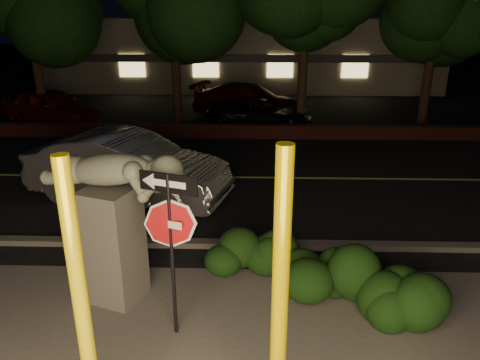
{
  "coord_description": "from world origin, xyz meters",
  "views": [
    {
      "loc": [
        0.63,
        -5.68,
        4.72
      ],
      "look_at": [
        0.38,
        2.58,
        1.6
      ],
      "focal_mm": 35.0,
      "sensor_mm": 36.0,
      "label": 1
    }
  ],
  "objects_px": {
    "signpost": "(170,224)",
    "silver_sedan": "(128,168)",
    "parked_car_darkred": "(250,101)",
    "sculpture": "(113,210)",
    "yellow_pole_left": "(82,311)",
    "parked_car_dark": "(260,114)",
    "parked_car_red": "(51,107)",
    "yellow_pole_right": "(280,309)"
  },
  "relations": [
    {
      "from": "yellow_pole_left",
      "to": "parked_car_red",
      "type": "bearing_deg",
      "value": 114.04
    },
    {
      "from": "parked_car_dark",
      "to": "parked_car_red",
      "type": "bearing_deg",
      "value": 103.5
    },
    {
      "from": "yellow_pole_left",
      "to": "silver_sedan",
      "type": "height_order",
      "value": "yellow_pole_left"
    },
    {
      "from": "parked_car_dark",
      "to": "yellow_pole_left",
      "type": "bearing_deg",
      "value": -172.29
    },
    {
      "from": "yellow_pole_left",
      "to": "parked_car_red",
      "type": "xyz_separation_m",
      "value": [
        -6.63,
        14.87,
        -0.97
      ]
    },
    {
      "from": "yellow_pole_left",
      "to": "parked_car_red",
      "type": "relative_size",
      "value": 0.79
    },
    {
      "from": "yellow_pole_left",
      "to": "parked_car_dark",
      "type": "xyz_separation_m",
      "value": [
        2.03,
        14.55,
        -1.14
      ]
    },
    {
      "from": "yellow_pole_right",
      "to": "parked_car_red",
      "type": "xyz_separation_m",
      "value": [
        -8.69,
        14.86,
        -1.03
      ]
    },
    {
      "from": "silver_sedan",
      "to": "parked_car_red",
      "type": "xyz_separation_m",
      "value": [
        -5.24,
        7.86,
        -0.11
      ]
    },
    {
      "from": "signpost",
      "to": "parked_car_dark",
      "type": "relative_size",
      "value": 0.63
    },
    {
      "from": "sculpture",
      "to": "parked_car_dark",
      "type": "bearing_deg",
      "value": 97.73
    },
    {
      "from": "silver_sedan",
      "to": "yellow_pole_left",
      "type": "bearing_deg",
      "value": -152.71
    },
    {
      "from": "yellow_pole_left",
      "to": "parked_car_darkred",
      "type": "relative_size",
      "value": 0.68
    },
    {
      "from": "signpost",
      "to": "parked_car_red",
      "type": "bearing_deg",
      "value": 138.4
    },
    {
      "from": "yellow_pole_right",
      "to": "parked_car_dark",
      "type": "height_order",
      "value": "yellow_pole_right"
    },
    {
      "from": "silver_sedan",
      "to": "signpost",
      "type": "bearing_deg",
      "value": -142.75
    },
    {
      "from": "signpost",
      "to": "sculpture",
      "type": "relative_size",
      "value": 0.97
    },
    {
      "from": "yellow_pole_left",
      "to": "sculpture",
      "type": "bearing_deg",
      "value": 99.67
    },
    {
      "from": "signpost",
      "to": "sculpture",
      "type": "height_order",
      "value": "sculpture"
    },
    {
      "from": "silver_sedan",
      "to": "parked_car_dark",
      "type": "bearing_deg",
      "value": -8.38
    },
    {
      "from": "sculpture",
      "to": "parked_car_darkred",
      "type": "relative_size",
      "value": 0.53
    },
    {
      "from": "yellow_pole_left",
      "to": "sculpture",
      "type": "distance_m",
      "value": 2.73
    },
    {
      "from": "parked_car_red",
      "to": "parked_car_dark",
      "type": "bearing_deg",
      "value": -68.88
    },
    {
      "from": "signpost",
      "to": "parked_car_darkred",
      "type": "height_order",
      "value": "signpost"
    },
    {
      "from": "signpost",
      "to": "silver_sedan",
      "type": "relative_size",
      "value": 0.5
    },
    {
      "from": "yellow_pole_left",
      "to": "yellow_pole_right",
      "type": "xyz_separation_m",
      "value": [
        2.06,
        0.01,
        0.06
      ]
    },
    {
      "from": "parked_car_red",
      "to": "parked_car_darkred",
      "type": "bearing_deg",
      "value": -56.51
    },
    {
      "from": "yellow_pole_left",
      "to": "parked_car_darkred",
      "type": "xyz_separation_m",
      "value": [
        1.58,
        16.35,
        -0.98
      ]
    },
    {
      "from": "parked_car_darkred",
      "to": "silver_sedan",
      "type": "bearing_deg",
      "value": 179.66
    },
    {
      "from": "yellow_pole_left",
      "to": "yellow_pole_right",
      "type": "relative_size",
      "value": 0.97
    },
    {
      "from": "silver_sedan",
      "to": "parked_car_red",
      "type": "relative_size",
      "value": 1.18
    },
    {
      "from": "yellow_pole_right",
      "to": "silver_sedan",
      "type": "xyz_separation_m",
      "value": [
        -3.46,
        7.0,
        -0.92
      ]
    },
    {
      "from": "parked_car_red",
      "to": "parked_car_darkred",
      "type": "xyz_separation_m",
      "value": [
        8.21,
        1.48,
        -0.01
      ]
    },
    {
      "from": "signpost",
      "to": "parked_car_red",
      "type": "relative_size",
      "value": 0.6
    },
    {
      "from": "parked_car_red",
      "to": "parked_car_dark",
      "type": "height_order",
      "value": "parked_car_red"
    },
    {
      "from": "yellow_pole_left",
      "to": "signpost",
      "type": "xyz_separation_m",
      "value": [
        0.63,
        1.8,
        0.13
      ]
    },
    {
      "from": "sculpture",
      "to": "parked_car_darkred",
      "type": "distance_m",
      "value": 13.84
    },
    {
      "from": "sculpture",
      "to": "parked_car_darkred",
      "type": "xyz_separation_m",
      "value": [
        2.04,
        13.66,
        -0.92
      ]
    },
    {
      "from": "silver_sedan",
      "to": "parked_car_red",
      "type": "height_order",
      "value": "silver_sedan"
    },
    {
      "from": "silver_sedan",
      "to": "sculpture",
      "type": "bearing_deg",
      "value": -151.73
    },
    {
      "from": "parked_car_darkred",
      "to": "sculpture",
      "type": "bearing_deg",
      "value": -171.17
    },
    {
      "from": "signpost",
      "to": "parked_car_darkred",
      "type": "bearing_deg",
      "value": 105.61
    }
  ]
}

